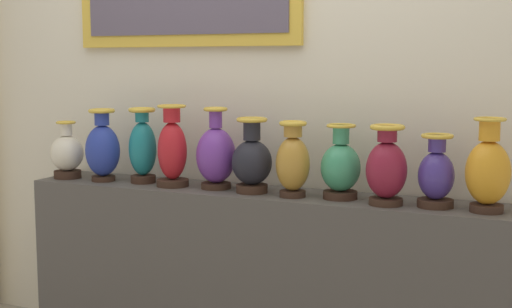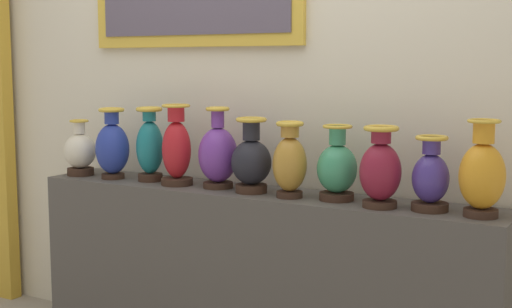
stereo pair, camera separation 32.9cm
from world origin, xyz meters
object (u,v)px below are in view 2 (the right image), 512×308
object	(u,v)px
vase_teal	(150,146)
vase_burgundy	(380,170)
vase_onyx	(251,161)
vase_amber	(482,174)
vase_cobalt	(112,147)
vase_indigo	(431,178)
vase_violet	(218,154)
vase_jade	(337,168)
vase_ochre	(290,162)
vase_crimson	(177,149)
vase_ivory	(80,152)

from	to	relation	value
vase_teal	vase_burgundy	distance (m)	1.24
vase_onyx	vase_amber	distance (m)	1.03
vase_cobalt	vase_amber	distance (m)	1.85
vase_onyx	vase_burgundy	distance (m)	0.63
vase_indigo	vase_amber	size ratio (longest dim) A/B	0.80
vase_violet	vase_amber	distance (m)	1.23
vase_jade	vase_indigo	distance (m)	0.42
vase_indigo	vase_ochre	bearing A→B (deg)	-177.42
vase_indigo	vase_crimson	bearing A→B (deg)	-179.54
vase_ochre	vase_jade	bearing A→B (deg)	12.84
vase_violet	vase_ochre	world-z (taller)	vase_violet
vase_violet	vase_burgundy	distance (m)	0.83
vase_jade	vase_amber	xyz separation A→B (m)	(0.62, -0.03, 0.03)
vase_teal	vase_ochre	size ratio (longest dim) A/B	1.10
vase_cobalt	vase_jade	size ratio (longest dim) A/B	1.11
vase_crimson	vase_indigo	bearing A→B (deg)	0.46
vase_amber	vase_onyx	bearing A→B (deg)	179.46
vase_ivory	vase_teal	world-z (taller)	vase_teal
vase_teal	vase_jade	world-z (taller)	vase_teal
vase_ochre	vase_amber	world-z (taller)	vase_amber
vase_crimson	vase_violet	world-z (taller)	vase_crimson
vase_crimson	vase_amber	world-z (taller)	vase_crimson
vase_jade	vase_onyx	bearing A→B (deg)	-176.60
vase_ivory	vase_amber	world-z (taller)	vase_amber
vase_ivory	vase_onyx	size ratio (longest dim) A/B	0.85
vase_teal	vase_indigo	xyz separation A→B (m)	(1.44, -0.02, -0.04)
vase_teal	vase_violet	xyz separation A→B (m)	(0.41, 0.00, -0.01)
vase_crimson	vase_onyx	bearing A→B (deg)	0.58
vase_ochre	vase_amber	distance (m)	0.83
vase_ivory	vase_amber	bearing A→B (deg)	0.12
vase_cobalt	vase_burgundy	distance (m)	1.45
vase_ivory	vase_onyx	distance (m)	1.04
vase_violet	vase_ochre	bearing A→B (deg)	-6.69
vase_ivory	vase_crimson	xyz separation A→B (m)	(0.62, 0.01, 0.05)
vase_crimson	vase_onyx	xyz separation A→B (m)	(0.42, 0.00, -0.03)
vase_jade	vase_violet	bearing A→B (deg)	179.91
vase_indigo	vase_ivory	bearing A→B (deg)	-179.39
vase_cobalt	vase_amber	xyz separation A→B (m)	(1.85, 0.00, 0.00)
vase_burgundy	vase_onyx	bearing A→B (deg)	177.23
vase_cobalt	vase_teal	distance (m)	0.22
vase_cobalt	vase_ochre	xyz separation A→B (m)	(1.03, -0.01, -0.01)
vase_ivory	vase_burgundy	world-z (taller)	vase_burgundy
vase_cobalt	vase_indigo	world-z (taller)	vase_cobalt
vase_violet	vase_burgundy	xyz separation A→B (m)	(0.83, -0.06, -0.01)
vase_crimson	vase_jade	size ratio (longest dim) A/B	1.20
vase_ochre	vase_indigo	xyz separation A→B (m)	(0.62, 0.03, -0.02)
vase_ivory	vase_crimson	bearing A→B (deg)	0.90
vase_onyx	vase_ivory	bearing A→B (deg)	-179.23
vase_burgundy	vase_amber	bearing A→B (deg)	2.97
vase_amber	vase_ochre	bearing A→B (deg)	-179.13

